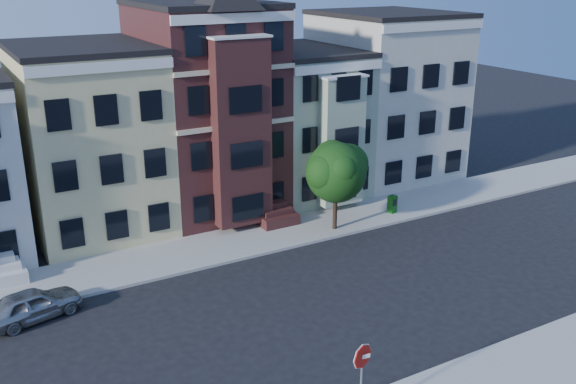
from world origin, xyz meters
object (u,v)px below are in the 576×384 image
street_tree (336,176)px  parked_car (32,305)px  stop_sign (361,378)px  newspaper_box (392,204)px

street_tree → parked_car: (-16.43, -1.74, -2.55)m
parked_car → stop_sign: stop_sign is taller
parked_car → newspaper_box: size_ratio=3.85×
street_tree → stop_sign: bearing=-120.6°
street_tree → parked_car: bearing=-174.0°
street_tree → newspaper_box: (4.39, 0.39, -2.57)m
parked_car → stop_sign: size_ratio=1.27×
stop_sign → newspaper_box: bearing=56.0°
parked_car → stop_sign: bearing=-159.5°
parked_car → newspaper_box: parked_car is taller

